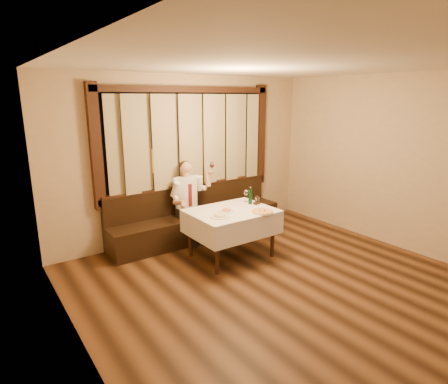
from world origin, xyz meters
TOP-DOWN VIEW (x-y plane):
  - room at (-0.00, 0.97)m, footprint 5.01×6.01m
  - banquette at (0.00, 2.72)m, footprint 3.20×0.61m
  - dining_table at (0.00, 1.70)m, footprint 1.27×0.97m
  - pizza at (0.30, 1.34)m, footprint 0.33×0.33m
  - pasta_red at (-0.10, 1.69)m, footprint 0.23×0.23m
  - pasta_cream at (-0.33, 1.53)m, footprint 0.28×0.28m
  - green_bottle at (0.44, 1.80)m, footprint 0.06×0.06m
  - table_wine_glass at (0.47, 1.94)m, footprint 0.08×0.08m
  - cruet_caddy at (0.53, 1.73)m, footprint 0.14×0.10m
  - seated_man at (-0.21, 2.63)m, footprint 0.76×0.57m

SIDE VIEW (x-z plane):
  - banquette at x=0.00m, z-range -0.16..0.78m
  - dining_table at x=0.00m, z-range 0.27..1.03m
  - pizza at x=0.30m, z-range 0.75..0.79m
  - pasta_red at x=-0.10m, z-range 0.75..0.83m
  - pasta_cream at x=-0.33m, z-range 0.75..0.84m
  - cruet_caddy at x=0.53m, z-range 0.74..0.87m
  - seated_man at x=-0.21m, z-range 0.12..1.51m
  - green_bottle at x=0.44m, z-range 0.74..1.02m
  - table_wine_glass at x=0.47m, z-range 0.80..1.00m
  - room at x=0.00m, z-range 0.09..2.91m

